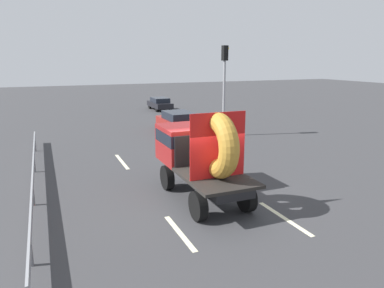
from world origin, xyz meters
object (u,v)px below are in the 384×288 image
object	(u,v)px
traffic_light	(224,78)
flatbed_truck	(198,151)
oncoming_car	(160,103)
distant_sedan	(178,121)

from	to	relation	value
traffic_light	flatbed_truck	bearing A→B (deg)	-122.77
oncoming_car	distant_sedan	bearing A→B (deg)	-101.37
flatbed_truck	traffic_light	xyz separation A→B (m)	(5.60, 8.70, 2.04)
flatbed_truck	distant_sedan	world-z (taller)	flatbed_truck
flatbed_truck	oncoming_car	size ratio (longest dim) A/B	1.29
flatbed_truck	oncoming_car	distance (m)	22.49
distant_sedan	oncoming_car	distance (m)	11.14
distant_sedan	traffic_light	bearing A→B (deg)	-43.63
distant_sedan	traffic_light	xyz separation A→B (m)	(2.26, -2.15, 2.93)
traffic_light	oncoming_car	distance (m)	13.42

